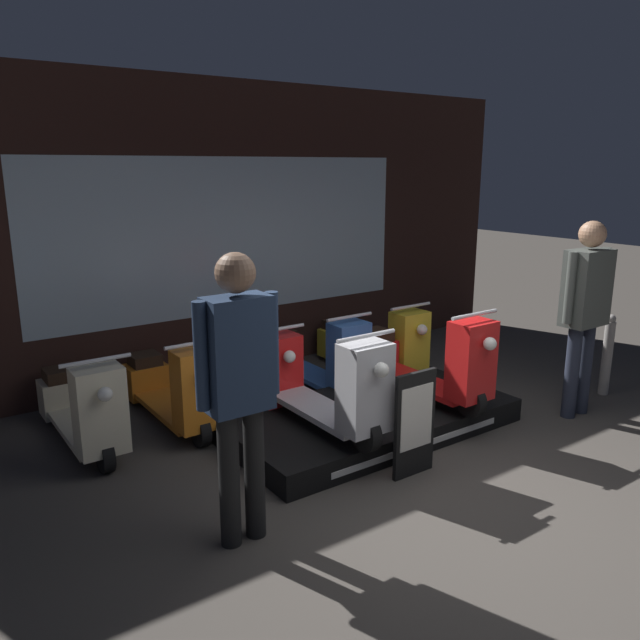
% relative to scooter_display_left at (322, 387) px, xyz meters
% --- Properties ---
extents(ground_plane, '(30.00, 30.00, 0.00)m').
position_rel_scooter_display_left_xyz_m(ground_plane, '(0.38, -1.38, -0.55)').
color(ground_plane, '#423D38').
extents(shop_wall_back, '(8.04, 0.09, 3.20)m').
position_rel_scooter_display_left_xyz_m(shop_wall_back, '(0.38, 2.31, 1.05)').
color(shop_wall_back, '#331E19').
rests_on(shop_wall_back, ground_plane).
extents(display_platform, '(2.57, 1.30, 0.21)m').
position_rel_scooter_display_left_xyz_m(display_platform, '(0.58, 0.08, -0.44)').
color(display_platform, black).
rests_on(display_platform, ground_plane).
extents(scooter_display_left, '(0.52, 1.66, 0.92)m').
position_rel_scooter_display_left_xyz_m(scooter_display_left, '(0.00, 0.00, 0.00)').
color(scooter_display_left, black).
rests_on(scooter_display_left, display_platform).
extents(scooter_display_right, '(0.52, 1.66, 0.92)m').
position_rel_scooter_display_left_xyz_m(scooter_display_right, '(1.16, 0.00, 0.00)').
color(scooter_display_right, black).
rests_on(scooter_display_right, display_platform).
extents(scooter_backrow_0, '(0.52, 1.66, 0.92)m').
position_rel_scooter_display_left_xyz_m(scooter_backrow_0, '(-1.60, 1.21, -0.21)').
color(scooter_backrow_0, black).
rests_on(scooter_backrow_0, ground_plane).
extents(scooter_backrow_1, '(0.52, 1.66, 0.92)m').
position_rel_scooter_display_left_xyz_m(scooter_backrow_1, '(-0.80, 1.21, -0.21)').
color(scooter_backrow_1, black).
rests_on(scooter_backrow_1, ground_plane).
extents(scooter_backrow_2, '(0.52, 1.66, 0.92)m').
position_rel_scooter_display_left_xyz_m(scooter_backrow_2, '(-0.01, 1.21, -0.21)').
color(scooter_backrow_2, black).
rests_on(scooter_backrow_2, ground_plane).
extents(scooter_backrow_3, '(0.52, 1.66, 0.92)m').
position_rel_scooter_display_left_xyz_m(scooter_backrow_3, '(0.79, 1.21, -0.21)').
color(scooter_backrow_3, black).
rests_on(scooter_backrow_3, ground_plane).
extents(scooter_backrow_4, '(0.52, 1.66, 0.92)m').
position_rel_scooter_display_left_xyz_m(scooter_backrow_4, '(1.58, 1.21, -0.21)').
color(scooter_backrow_4, black).
rests_on(scooter_backrow_4, ground_plane).
extents(person_left_browsing, '(0.55, 0.24, 1.83)m').
position_rel_scooter_display_left_xyz_m(person_left_browsing, '(-1.15, -0.76, 0.53)').
color(person_left_browsing, black).
rests_on(person_left_browsing, ground_plane).
extents(person_right_browsing, '(0.61, 0.25, 1.83)m').
position_rel_scooter_display_left_xyz_m(person_right_browsing, '(2.40, -0.76, 0.55)').
color(person_right_browsing, '#232838').
rests_on(person_right_browsing, ground_plane).
extents(price_sign_board, '(0.38, 0.04, 0.82)m').
position_rel_scooter_display_left_xyz_m(price_sign_board, '(0.32, -0.75, -0.13)').
color(price_sign_board, black).
rests_on(price_sign_board, ground_plane).
extents(street_bollard, '(0.10, 0.10, 0.85)m').
position_rel_scooter_display_left_xyz_m(street_bollard, '(3.14, -0.61, -0.13)').
color(street_bollard, gray).
rests_on(street_bollard, ground_plane).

